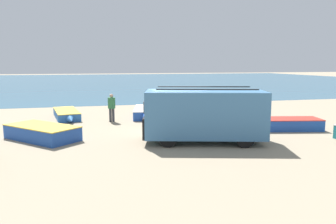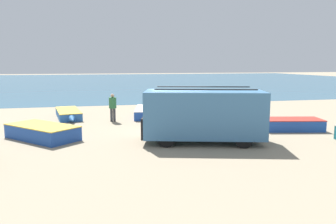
{
  "view_description": "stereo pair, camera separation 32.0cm",
  "coord_description": "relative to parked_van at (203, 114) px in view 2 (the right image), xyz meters",
  "views": [
    {
      "loc": [
        -4.17,
        -15.22,
        3.46
      ],
      "look_at": [
        -0.22,
        0.85,
        1.0
      ],
      "focal_mm": 35.0,
      "sensor_mm": 36.0,
      "label": 1
    },
    {
      "loc": [
        -3.86,
        -15.29,
        3.46
      ],
      "look_at": [
        -0.22,
        0.85,
        1.0
      ],
      "focal_mm": 35.0,
      "sensor_mm": 36.0,
      "label": 2
    }
  ],
  "objects": [
    {
      "name": "fishing_rowboat_2",
      "position": [
        3.36,
        6.67,
        -0.96
      ],
      "size": [
        4.63,
        2.76,
        0.6
      ],
      "rotation": [
        0.0,
        0.0,
        2.83
      ],
      "color": "navy",
      "rests_on": "ground_plane"
    },
    {
      "name": "fishing_rowboat_1",
      "position": [
        -7.13,
        2.35,
        -0.93
      ],
      "size": [
        3.76,
        3.88,
        0.66
      ],
      "rotation": [
        0.0,
        0.0,
        2.33
      ],
      "color": "#234CA3",
      "rests_on": "ground_plane"
    },
    {
      "name": "ground_plane",
      "position": [
        -0.76,
        1.83,
        -1.26
      ],
      "size": [
        200.0,
        200.0,
        0.0
      ],
      "primitive_type": "plane",
      "color": "gray"
    },
    {
      "name": "fisherman_1",
      "position": [
        -1.85,
        3.84,
        -0.27
      ],
      "size": [
        0.43,
        0.43,
        1.65
      ],
      "rotation": [
        0.0,
        0.0,
        0.03
      ],
      "color": "#38383D",
      "rests_on": "ground_plane"
    },
    {
      "name": "fishing_rowboat_0",
      "position": [
        -6.3,
        8.17,
        -1.01
      ],
      "size": [
        1.94,
        4.7,
        0.5
      ],
      "rotation": [
        0.0,
        0.0,
        4.88
      ],
      "color": "#2D66AD",
      "rests_on": "ground_plane"
    },
    {
      "name": "fishing_rowboat_5",
      "position": [
        -1.26,
        7.46,
        -0.97
      ],
      "size": [
        2.25,
        4.57,
        0.58
      ],
      "rotation": [
        0.0,
        0.0,
        4.52
      ],
      "color": "#234CA3",
      "rests_on": "ground_plane"
    },
    {
      "name": "fishing_rowboat_3",
      "position": [
        5.24,
        1.6,
        -0.96
      ],
      "size": [
        3.91,
        2.01,
        0.6
      ],
      "rotation": [
        0.0,
        0.0,
        2.94
      ],
      "color": "#234CA3",
      "rests_on": "ground_plane"
    },
    {
      "name": "parked_van",
      "position": [
        0.0,
        0.0,
        0.0
      ],
      "size": [
        5.58,
        3.37,
        2.43
      ],
      "rotation": [
        0.0,
        0.0,
        2.88
      ],
      "color": "teal",
      "rests_on": "ground_plane"
    },
    {
      "name": "fisherman_2",
      "position": [
        -3.59,
        6.16,
        -0.26
      ],
      "size": [
        0.44,
        0.44,
        1.67
      ],
      "rotation": [
        0.0,
        0.0,
        4.67
      ],
      "color": "#38383D",
      "rests_on": "ground_plane"
    },
    {
      "name": "fisherman_0",
      "position": [
        1.12,
        4.74,
        -0.22
      ],
      "size": [
        0.46,
        0.46,
        1.75
      ],
      "rotation": [
        0.0,
        0.0,
        3.13
      ],
      "color": "navy",
      "rests_on": "ground_plane"
    },
    {
      "name": "sea_water",
      "position": [
        -0.76,
        53.83,
        -1.26
      ],
      "size": [
        120.0,
        80.0,
        0.01
      ],
      "primitive_type": "cube",
      "color": "#33607A",
      "rests_on": "ground_plane"
    }
  ]
}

